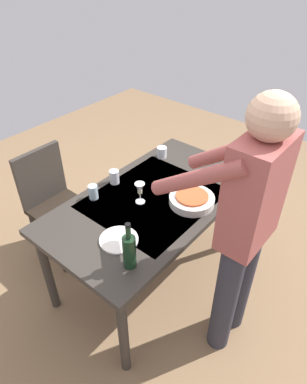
# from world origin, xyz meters

# --- Properties ---
(ground_plane) EXTENTS (6.00, 6.00, 0.00)m
(ground_plane) POSITION_xyz_m (0.00, 0.00, 0.00)
(ground_plane) COLOR #846647
(dining_table) EXTENTS (1.54, 0.85, 0.76)m
(dining_table) POSITION_xyz_m (0.00, 0.00, 0.68)
(dining_table) COLOR #332D28
(dining_table) RESTS_ON ground_plane
(chair_near) EXTENTS (0.40, 0.40, 0.91)m
(chair_near) POSITION_xyz_m (0.28, -0.81, 0.53)
(chair_near) COLOR black
(chair_near) RESTS_ON ground_plane
(person_server) EXTENTS (0.42, 0.61, 1.69)m
(person_server) POSITION_xyz_m (0.08, 0.69, 0.96)
(person_server) COLOR #2D2D38
(person_server) RESTS_ON ground_plane
(wine_bottle) EXTENTS (0.07, 0.07, 0.30)m
(wine_bottle) POSITION_xyz_m (0.54, 0.28, 0.87)
(wine_bottle) COLOR black
(wine_bottle) RESTS_ON dining_table
(wine_glass_left) EXTENTS (0.07, 0.07, 0.15)m
(wine_glass_left) POSITION_xyz_m (0.09, -0.04, 0.86)
(wine_glass_left) COLOR white
(wine_glass_left) RESTS_ON dining_table
(water_cup_near_left) EXTENTS (0.06, 0.06, 0.10)m
(water_cup_near_left) POSITION_xyz_m (0.26, -0.31, 0.81)
(water_cup_near_left) COLOR silver
(water_cup_near_left) RESTS_ON dining_table
(water_cup_near_right) EXTENTS (0.07, 0.07, 0.10)m
(water_cup_near_right) POSITION_xyz_m (0.04, -0.33, 0.81)
(water_cup_near_right) COLOR silver
(water_cup_near_right) RESTS_ON dining_table
(water_cup_far_left) EXTENTS (0.08, 0.08, 0.09)m
(water_cup_far_left) POSITION_xyz_m (-0.46, -0.29, 0.80)
(water_cup_far_left) COLOR silver
(water_cup_far_left) RESTS_ON dining_table
(serving_bowl_pasta) EXTENTS (0.30, 0.30, 0.07)m
(serving_bowl_pasta) POSITION_xyz_m (-0.12, 0.23, 0.79)
(serving_bowl_pasta) COLOR white
(serving_bowl_pasta) RESTS_ON dining_table
(dinner_plate_near) EXTENTS (0.23, 0.23, 0.01)m
(dinner_plate_near) POSITION_xyz_m (0.44, 0.10, 0.76)
(dinner_plate_near) COLOR white
(dinner_plate_near) RESTS_ON dining_table
(table_knife) EXTENTS (0.07, 0.19, 0.00)m
(table_knife) POSITION_xyz_m (-0.47, 0.29, 0.76)
(table_knife) COLOR silver
(table_knife) RESTS_ON dining_table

